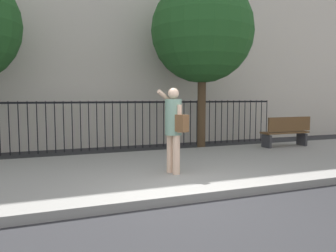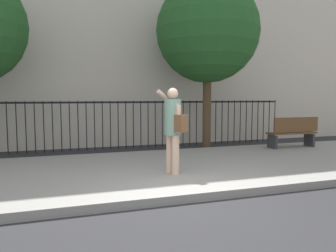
{
  "view_description": "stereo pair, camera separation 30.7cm",
  "coord_description": "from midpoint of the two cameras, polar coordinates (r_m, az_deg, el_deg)",
  "views": [
    {
      "loc": [
        -2.26,
        -4.63,
        1.71
      ],
      "look_at": [
        0.22,
        1.77,
        1.1
      ],
      "focal_mm": 34.73,
      "sensor_mm": 36.0,
      "label": 1
    },
    {
      "loc": [
        -1.97,
        -4.74,
        1.71
      ],
      "look_at": [
        0.22,
        1.77,
        1.1
      ],
      "focal_mm": 34.73,
      "sensor_mm": 36.0,
      "label": 2
    }
  ],
  "objects": [
    {
      "name": "ground_plane",
      "position": [
        5.42,
        5.57,
        -13.38
      ],
      "size": [
        60.0,
        60.0,
        0.0
      ],
      "primitive_type": "plane",
      "color": "#28282B"
    },
    {
      "name": "sidewalk",
      "position": [
        7.39,
        -1.49,
        -7.75
      ],
      "size": [
        28.0,
        4.4,
        0.15
      ],
      "primitive_type": "cube",
      "color": "gray",
      "rests_on": "ground"
    },
    {
      "name": "iron_fence",
      "position": [
        10.82,
        -7.28,
        1.35
      ],
      "size": [
        12.03,
        0.04,
        1.6
      ],
      "color": "black",
      "rests_on": "ground"
    },
    {
      "name": "pedestrian_on_phone",
      "position": [
        6.59,
        2.29,
        0.34
      ],
      "size": [
        0.52,
        0.71,
        1.75
      ],
      "color": "beige",
      "rests_on": "sidewalk"
    },
    {
      "name": "street_bench",
      "position": [
        10.86,
        21.89,
        -0.92
      ],
      "size": [
        1.6,
        0.45,
        0.95
      ],
      "color": "brown",
      "rests_on": "sidewalk"
    },
    {
      "name": "street_tree_mid",
      "position": [
        10.8,
        7.81,
        16.14
      ],
      "size": [
        3.27,
        3.27,
        5.44
      ],
      "color": "#4C3823",
      "rests_on": "ground"
    }
  ]
}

